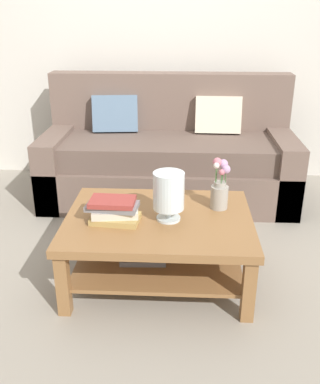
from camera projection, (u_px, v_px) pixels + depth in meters
The scene contains 7 objects.
ground_plane at pixel (150, 251), 3.09m from camera, with size 10.00×10.00×0.00m, color gray.
back_wall at pixel (162, 36), 4.08m from camera, with size 6.40×0.12×2.70m, color beige.
couch at pixel (168, 157), 3.87m from camera, with size 2.16×0.90×1.06m.
coffee_table at pixel (158, 234), 2.67m from camera, with size 1.12×0.86×0.43m.
book_stack_main at pixel (114, 210), 2.55m from camera, with size 0.32×0.22×0.14m.
glass_hurricane_vase at pixel (169, 192), 2.52m from camera, with size 0.18×0.18×0.30m.
flower_pitcher at pixel (220, 189), 2.69m from camera, with size 0.11×0.11×0.32m.
Camera 1 is at (0.21, -2.67, 1.60)m, focal length 40.68 mm.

